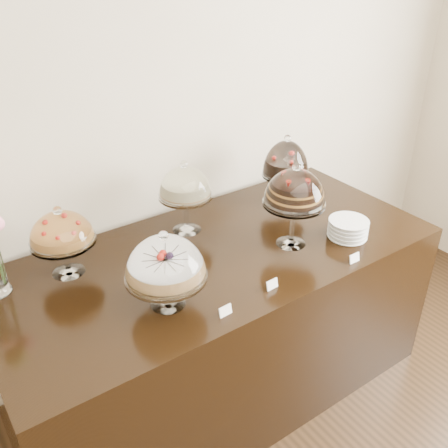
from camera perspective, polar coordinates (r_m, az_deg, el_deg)
wall_back at (r=2.55m, az=-11.62°, el=12.53°), size 5.00×0.04×3.00m
display_counter at (r=2.72m, az=-0.62°, el=-11.16°), size 2.20×1.00×0.90m
cake_stand_sugar_sponge at (r=2.01m, az=-6.73°, el=-4.31°), size 0.34×0.34×0.35m
cake_stand_choco_layer at (r=2.39m, az=8.10°, el=3.83°), size 0.30×0.30×0.44m
cake_stand_cheesecake at (r=2.52m, az=-4.48°, el=4.38°), size 0.28×0.28×0.39m
cake_stand_dark_choco at (r=2.82m, az=7.09°, el=7.07°), size 0.27×0.27×0.41m
cake_stand_fruit_tart at (r=2.30m, az=-18.11°, el=-0.80°), size 0.29×0.29×0.34m
plate_stack at (r=2.62m, az=13.99°, el=-0.51°), size 0.20×0.20×0.09m
price_card_left at (r=2.05m, az=0.16°, el=-9.88°), size 0.06×0.02×0.04m
price_card_right at (r=2.44m, az=14.68°, el=-3.79°), size 0.06×0.02×0.04m
price_card_extra at (r=2.20m, az=5.52°, el=-6.88°), size 0.06×0.02×0.04m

